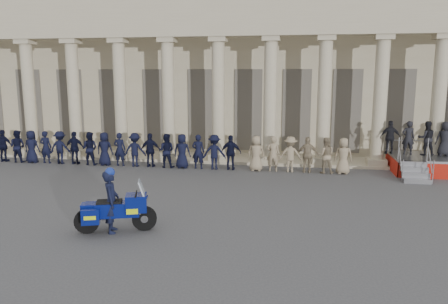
% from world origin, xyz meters
% --- Properties ---
extents(ground, '(90.00, 90.00, 0.00)m').
position_xyz_m(ground, '(0.00, 0.00, 0.00)').
color(ground, '#434346').
rests_on(ground, ground).
extents(building, '(40.00, 12.50, 9.00)m').
position_xyz_m(building, '(-0.00, 14.74, 4.52)').
color(building, tan).
rests_on(building, ground).
extents(officer_rank, '(17.97, 0.63, 1.66)m').
position_xyz_m(officer_rank, '(-3.81, 6.38, 0.83)').
color(officer_rank, black).
rests_on(officer_rank, ground).
extents(reviewing_stand, '(4.93, 3.79, 2.36)m').
position_xyz_m(reviewing_stand, '(9.05, 7.37, 1.29)').
color(reviewing_stand, gray).
rests_on(reviewing_stand, ground).
extents(motorcycle, '(2.27, 1.26, 1.50)m').
position_xyz_m(motorcycle, '(-2.42, -2.34, 0.65)').
color(motorcycle, black).
rests_on(motorcycle, ground).
extents(rider, '(0.62, 0.76, 1.91)m').
position_xyz_m(rider, '(-2.55, -2.38, 0.94)').
color(rider, black).
rests_on(rider, ground).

